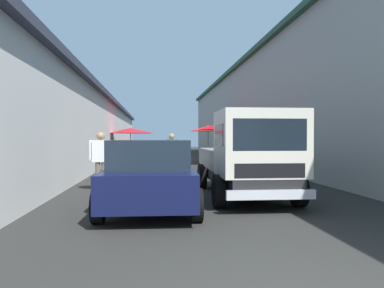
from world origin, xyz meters
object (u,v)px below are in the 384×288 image
Objects in this scene: fruit_stall_near_right at (219,132)px; hatchback_car at (151,174)px; fruit_stall_far_left at (131,134)px; delivery_truck at (251,157)px; fruit_stall_far_right at (252,132)px; vendor_by_crates at (172,151)px; vendor_in_shade at (101,157)px; fruit_stall_near_left at (208,134)px.

hatchback_car is (-12.19, 3.69, -1.08)m from fruit_stall_near_right.
fruit_stall_far_left is 5.53m from fruit_stall_near_right.
fruit_stall_near_right is 11.71m from delivery_truck.
fruit_stall_far_right is 3.30m from vendor_by_crates.
fruit_stall_far_left reaches higher than vendor_in_shade.
fruit_stall_far_left is at bearing -0.64° from vendor_in_shade.
fruit_stall_far_right reaches higher than fruit_stall_far_left.
hatchback_car is at bearing 104.11° from delivery_truck.
delivery_truck is at bearing -75.89° from hatchback_car.
vendor_by_crates is (0.87, 3.09, -0.77)m from fruit_stall_far_right.
delivery_truck reaches higher than vendor_by_crates.
fruit_stall_near_left is at bearing -4.29° from delivery_truck.
fruit_stall_near_right is at bearing -29.57° from vendor_by_crates.
fruit_stall_far_left is 1.15× the size of fruit_stall_near_right.
fruit_stall_far_right reaches higher than vendor_in_shade.
fruit_stall_far_right is at bearing -31.94° from hatchback_car.
fruit_stall_far_left is 1.68× the size of vendor_in_shade.
fruit_stall_near_right is (-2.42, -4.97, 0.08)m from fruit_stall_far_left.
vendor_in_shade reaches higher than hatchback_car.
vendor_by_crates is at bearing 74.27° from fruit_stall_far_right.
fruit_stall_near_right is at bearing -172.22° from fruit_stall_near_left.
vendor_in_shade is (-3.49, 5.30, -0.78)m from fruit_stall_far_right.
fruit_stall_far_right is at bearing -178.11° from fruit_stall_near_right.
fruit_stall_far_left is 14.70m from hatchback_car.
fruit_stall_far_left is at bearing 14.44° from delivery_truck.
fruit_stall_near_right is at bearing -16.83° from hatchback_car.
hatchback_car is 3.09m from vendor_in_shade.
fruit_stall_far_left is at bearing 88.69° from fruit_stall_near_left.
fruit_stall_near_left reaches higher than hatchback_car.
vendor_by_crates is (-7.40, 2.57, -0.75)m from fruit_stall_near_left.
fruit_stall_near_left reaches higher than fruit_stall_far_right.
hatchback_car is 2.42m from delivery_truck.
fruit_stall_far_left is 7.83m from vendor_by_crates.
fruit_stall_near_right reaches higher than hatchback_car.
fruit_stall_far_left is 14.50m from delivery_truck.
fruit_stall_near_left is 2.33m from fruit_stall_near_right.
fruit_stall_near_right is 0.61× the size of hatchback_car.
fruit_stall_far_right is 7.41m from hatchback_car.
vendor_by_crates is at bearing 13.21° from delivery_truck.
fruit_stall_near_left is 0.96× the size of fruit_stall_near_right.
fruit_stall_far_left reaches higher than delivery_truck.
delivery_truck is (0.58, -2.33, 0.30)m from hatchback_car.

